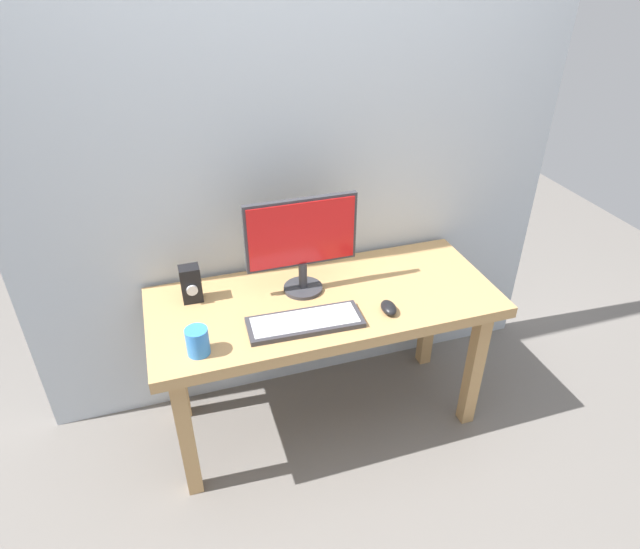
% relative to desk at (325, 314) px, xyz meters
% --- Properties ---
extents(ground_plane, '(6.00, 6.00, 0.00)m').
position_rel_desk_xyz_m(ground_plane, '(0.00, 0.00, -0.62)').
color(ground_plane, slate).
extents(wall_back, '(2.49, 0.04, 3.00)m').
position_rel_desk_xyz_m(wall_back, '(0.00, 0.35, 0.88)').
color(wall_back, '#B2BCC6').
rests_on(wall_back, ground_plane).
extents(desk, '(1.47, 0.62, 0.71)m').
position_rel_desk_xyz_m(desk, '(0.00, 0.00, 0.00)').
color(desk, tan).
rests_on(desk, ground_plane).
extents(monitor, '(0.47, 0.17, 0.42)m').
position_rel_desk_xyz_m(monitor, '(-0.07, 0.09, 0.33)').
color(monitor, '#333338').
rests_on(monitor, desk).
extents(keyboard_primary, '(0.46, 0.18, 0.02)m').
position_rel_desk_xyz_m(keyboard_primary, '(-0.13, -0.15, 0.10)').
color(keyboard_primary, '#333338').
rests_on(keyboard_primary, desk).
extents(mouse, '(0.07, 0.10, 0.04)m').
position_rel_desk_xyz_m(mouse, '(0.22, -0.17, 0.11)').
color(mouse, black).
rests_on(mouse, desk).
extents(audio_controller, '(0.08, 0.08, 0.16)m').
position_rel_desk_xyz_m(audio_controller, '(-0.53, 0.15, 0.17)').
color(audio_controller, black).
rests_on(audio_controller, desk).
extents(coffee_mug, '(0.08, 0.08, 0.11)m').
position_rel_desk_xyz_m(coffee_mug, '(-0.55, -0.20, 0.14)').
color(coffee_mug, '#337FD8').
rests_on(coffee_mug, desk).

